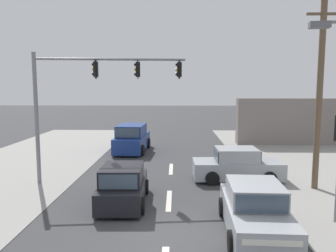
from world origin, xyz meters
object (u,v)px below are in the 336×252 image
object	(u,v)px
utility_pole_midground_right	(320,86)
sedan_receding_far	(255,211)
traffic_signal_mast	(89,89)
suv_oncoming_near	(132,139)
sedan_kerbside_parked	(237,166)
hatchback_crossing_left	(123,186)

from	to	relation	value
utility_pole_midground_right	sedan_receding_far	world-z (taller)	utility_pole_midground_right
traffic_signal_mast	sedan_receding_far	xyz separation A→B (m)	(6.39, -5.24, -3.65)
suv_oncoming_near	sedan_receding_far	bearing A→B (deg)	-66.67
sedan_kerbside_parked	hatchback_crossing_left	xyz separation A→B (m)	(-4.95, -3.34, -0.00)
sedan_kerbside_parked	sedan_receding_far	size ratio (longest dim) A/B	0.99
utility_pole_midground_right	traffic_signal_mast	xyz separation A→B (m)	(-10.09, 0.75, -0.16)
hatchback_crossing_left	sedan_kerbside_parked	bearing A→B (deg)	34.02
suv_oncoming_near	sedan_kerbside_parked	size ratio (longest dim) A/B	1.08
utility_pole_midground_right	hatchback_crossing_left	distance (m)	9.21
suv_oncoming_near	traffic_signal_mast	bearing A→B (deg)	-97.16
utility_pole_midground_right	hatchback_crossing_left	size ratio (longest dim) A/B	2.33
sedan_receding_far	traffic_signal_mast	bearing A→B (deg)	140.65
utility_pole_midground_right	sedan_kerbside_parked	bearing A→B (deg)	158.39
utility_pole_midground_right	sedan_receding_far	xyz separation A→B (m)	(-3.70, -4.50, -3.81)
traffic_signal_mast	hatchback_crossing_left	xyz separation A→B (m)	(1.97, -2.83, -3.65)
sedan_kerbside_parked	suv_oncoming_near	bearing A→B (deg)	130.91
suv_oncoming_near	sedan_kerbside_parked	world-z (taller)	suv_oncoming_near
traffic_signal_mast	sedan_kerbside_parked	bearing A→B (deg)	4.23
suv_oncoming_near	hatchback_crossing_left	bearing A→B (deg)	-84.22
hatchback_crossing_left	traffic_signal_mast	bearing A→B (deg)	124.82
traffic_signal_mast	suv_oncoming_near	size ratio (longest dim) A/B	1.48
traffic_signal_mast	sedan_receding_far	bearing A→B (deg)	-39.35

